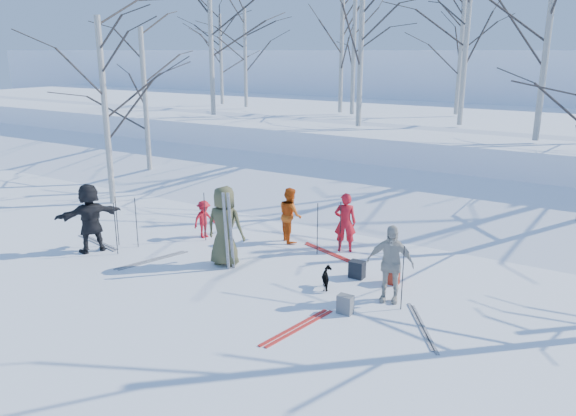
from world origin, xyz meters
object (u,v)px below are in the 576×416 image
Objects in this scene: skier_red_north at (345,222)px; dog at (327,278)px; backpack_grey at (345,304)px; backpack_dark at (357,269)px; skier_olive_center at (225,226)px; skier_grey_west at (90,218)px; skier_redor_behind at (290,215)px; skier_cream_east at (390,263)px; skier_red_seated at (204,219)px; backpack_red at (392,275)px.

skier_red_north is 2.82× the size of dog.
backpack_dark is (-0.58, 1.76, 0.01)m from backpack_grey.
backpack_grey is (3.63, -0.84, -0.78)m from skier_olive_center.
dog is (6.25, 1.13, -0.67)m from skier_grey_west.
dog is 1.23m from backpack_grey.
skier_redor_behind is 3.03m from backpack_dark.
backpack_grey is (1.62, -3.22, -0.58)m from skier_red_north.
skier_olive_center reaches higher than skier_red_north.
backpack_grey is (-0.50, -1.01, -0.63)m from skier_cream_east.
skier_olive_center is 1.85× the size of skier_red_seated.
backpack_dark reaches higher than backpack_grey.
skier_grey_west is (-7.61, -1.26, 0.08)m from skier_cream_east.
skier_cream_east is 4.09× the size of backpack_dark.
skier_red_north reaches higher than backpack_red.
backpack_grey is at bearing 99.83° from dog.
skier_red_seated is 2.97m from skier_grey_west.
skier_olive_center is 3.55× the size of dog.
backpack_red is 1.88m from backpack_grey.
skier_redor_behind is 1.42× the size of skier_red_seated.
skier_red_north is at bearing 147.41° from skier_grey_west.
skier_red_seated is 5.63m from backpack_red.
skier_redor_behind is at bearing 135.88° from skier_cream_east.
skier_red_seated is 4.84m from backpack_dark.
skier_cream_east is 0.91× the size of skier_grey_west.
skier_red_seated is at bearing 158.41° from backpack_grey.
backpack_red is (3.44, -1.27, -0.53)m from skier_redor_behind.
skier_red_north reaches higher than backpack_grey.
skier_red_north is 1.47× the size of skier_red_seated.
skier_red_north is 6.50m from skier_grey_west.
backpack_grey is at bearing -130.49° from skier_cream_east.
skier_redor_behind is (0.41, 2.30, -0.23)m from skier_olive_center.
dog reaches higher than backpack_red.
skier_cream_east is 1.45m from backpack_dark.
skier_redor_behind is at bearing 135.75° from backpack_grey.
skier_redor_behind is at bearing 156.22° from skier_grey_west.
backpack_grey is at bearing 175.89° from skier_redor_behind.
skier_redor_behind is 5.16m from skier_grey_west.
skier_red_seated is at bearing -47.56° from skier_olive_center.
skier_cream_east is (2.12, -2.21, 0.05)m from skier_red_north.
skier_red_seated is at bearing -8.88° from skier_red_north.
skier_grey_west reaches higher than skier_red_north.
skier_olive_center is 2.35m from skier_redor_behind.
skier_redor_behind is at bearing -78.65° from dog.
skier_red_north is 0.94× the size of skier_cream_east.
skier_red_north is 4.05× the size of backpack_grey.
skier_cream_east reaches higher than skier_redor_behind.
skier_redor_behind is 0.82× the size of skier_grey_west.
dog is (4.53, -1.26, -0.29)m from skier_red_seated.
skier_red_seated is 6.01m from skier_cream_east.
skier_redor_behind reaches higher than skier_red_seated.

